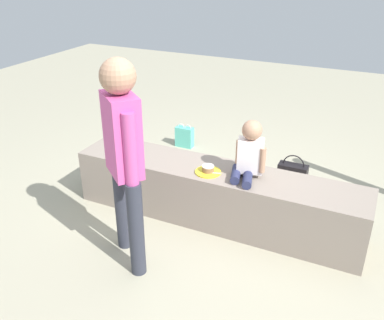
# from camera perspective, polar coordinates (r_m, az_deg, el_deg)

# --- Properties ---
(ground_plane) EXTENTS (12.00, 12.00, 0.00)m
(ground_plane) POSITION_cam_1_polar(r_m,az_deg,el_deg) (3.88, 3.08, -7.80)
(ground_plane) COLOR #A6A187
(concrete_ledge) EXTENTS (2.55, 0.49, 0.50)m
(concrete_ledge) POSITION_cam_1_polar(r_m,az_deg,el_deg) (3.75, 3.17, -4.65)
(concrete_ledge) COLOR gray
(concrete_ledge) RESTS_ON ground_plane
(child_seated) EXTENTS (0.29, 0.34, 0.48)m
(child_seated) POSITION_cam_1_polar(r_m,az_deg,el_deg) (3.45, 7.68, 0.97)
(child_seated) COLOR #292E52
(child_seated) RESTS_ON concrete_ledge
(adult_standing) EXTENTS (0.38, 0.35, 1.57)m
(adult_standing) POSITION_cam_1_polar(r_m,az_deg,el_deg) (2.97, -9.18, 1.58)
(adult_standing) COLOR #2E313D
(adult_standing) RESTS_ON ground_plane
(cake_plate) EXTENTS (0.22, 0.22, 0.07)m
(cake_plate) POSITION_cam_1_polar(r_m,az_deg,el_deg) (3.56, 2.16, -1.39)
(cake_plate) COLOR yellow
(cake_plate) RESTS_ON concrete_ledge
(gift_bag) EXTENTS (0.21, 0.10, 0.29)m
(gift_bag) POSITION_cam_1_polar(r_m,az_deg,el_deg) (5.20, -1.01, 3.13)
(gift_bag) COLOR #59C6B2
(gift_bag) RESTS_ON ground_plane
(water_bottle_near_gift) EXTENTS (0.07, 0.07, 0.18)m
(water_bottle_near_gift) POSITION_cam_1_polar(r_m,az_deg,el_deg) (4.67, -3.21, -0.32)
(water_bottle_near_gift) COLOR silver
(water_bottle_near_gift) RESTS_ON ground_plane
(water_bottle_far_side) EXTENTS (0.07, 0.07, 0.23)m
(water_bottle_far_side) POSITION_cam_1_polar(r_m,az_deg,el_deg) (4.05, 20.75, -6.37)
(water_bottle_far_side) COLOR silver
(water_bottle_far_side) RESTS_ON ground_plane
(party_cup_red) EXTENTS (0.09, 0.09, 0.09)m
(party_cup_red) POSITION_cam_1_polar(r_m,az_deg,el_deg) (4.92, -4.86, 0.58)
(party_cup_red) COLOR red
(party_cup_red) RESTS_ON ground_plane
(cake_box_white) EXTENTS (0.35, 0.34, 0.12)m
(cake_box_white) POSITION_cam_1_polar(r_m,az_deg,el_deg) (4.27, 1.53, -3.41)
(cake_box_white) COLOR white
(cake_box_white) RESTS_ON ground_plane
(handbag_black_leather) EXTENTS (0.29, 0.13, 0.35)m
(handbag_black_leather) POSITION_cam_1_polar(r_m,az_deg,el_deg) (4.44, 13.29, -1.94)
(handbag_black_leather) COLOR black
(handbag_black_leather) RESTS_ON ground_plane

